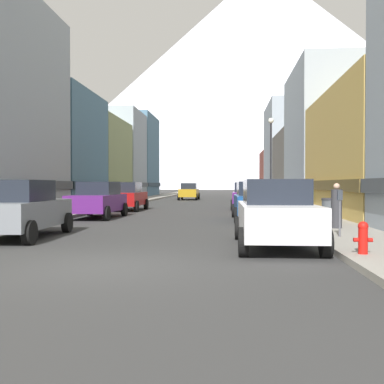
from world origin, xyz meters
The scene contains 25 objects.
ground_plane centered at (0.00, 0.00, 0.00)m, with size 400.00×400.00×0.00m, color #343434.
sidewalk_left centered at (-6.25, 35.00, 0.07)m, with size 2.50×100.00×0.15m, color gray.
sidewalk_right centered at (6.25, 35.00, 0.07)m, with size 2.50×100.00×0.15m, color gray.
storefront_left_2 centered at (-11.46, 24.39, 4.12)m, with size 8.22×8.95×8.54m.
storefront_left_3 centered at (-10.99, 33.81, 3.77)m, with size 7.28×9.68×7.82m.
storefront_left_4 centered at (-10.66, 43.15, 4.85)m, with size 6.63×8.13×10.04m.
storefront_left_5 centered at (-11.51, 52.61, 5.30)m, with size 8.31×9.94×10.95m.
storefront_right_2 centered at (10.52, 26.91, 5.07)m, with size 6.34×10.82×10.49m.
storefront_right_3 centered at (11.98, 37.88, 3.29)m, with size 9.26×11.09×6.84m.
storefront_right_4 centered at (12.05, 49.76, 5.69)m, with size 9.39×12.17×11.74m.
storefront_right_5 centered at (11.17, 60.51, 3.14)m, with size 7.65×8.62×6.54m.
car_left_0 centered at (-3.80, 4.57, 0.90)m, with size 2.23×4.47×1.78m.
car_left_1 centered at (-3.80, 12.97, 0.90)m, with size 2.13×4.43×1.78m.
car_left_2 centered at (-3.80, 19.36, 0.90)m, with size 2.07×4.41×1.78m.
car_right_0 centered at (3.80, 3.18, 0.90)m, with size 2.10×4.42×1.78m.
car_right_1 centered at (3.80, 12.32, 0.90)m, with size 2.16×4.44×1.78m.
car_right_2 centered at (3.80, 21.51, 0.90)m, with size 2.20×4.46×1.78m.
car_driving_0 centered at (-1.60, 39.52, 0.90)m, with size 2.06×4.40×1.78m.
fire_hydrant_near centered at (5.45, 1.13, 0.53)m, with size 0.40×0.22×0.70m.
parking_meter_near centered at (5.75, 4.46, 1.01)m, with size 0.14×0.10×1.33m.
trash_bin_right centered at (6.35, 8.57, 0.64)m, with size 0.59×0.59×0.98m.
potted_plant_0 centered at (7.00, 18.03, 0.53)m, with size 0.55×0.55×0.80m.
pedestrian_0 centered at (6.25, 7.03, 0.85)m, with size 0.36×0.36×1.54m.
streetlamp_right centered at (5.35, 21.49, 3.99)m, with size 0.36×0.36×5.86m.
mountain_backdrop centered at (23.12, 260.00, 64.51)m, with size 269.63×269.63×129.02m, color silver.
Camera 1 is at (2.55, -8.97, 1.65)m, focal length 42.88 mm.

